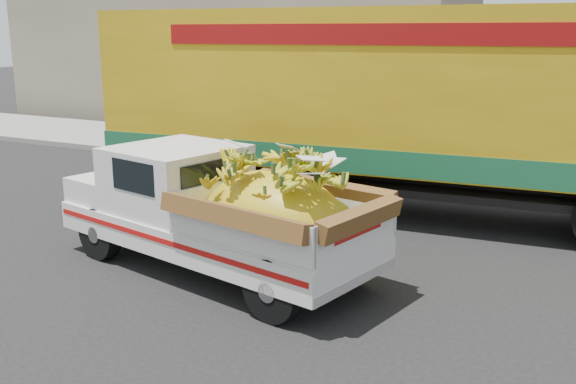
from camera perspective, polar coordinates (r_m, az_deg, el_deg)
The scene contains 6 objects.
ground at distance 9.99m, azimuth -11.05°, elevation -6.03°, with size 100.00×100.00×0.00m, color black.
curb at distance 15.54m, azimuth 4.37°, elevation 1.68°, with size 60.00×0.25×0.15m, color gray.
sidewalk at distance 17.45m, azimuth 7.09°, elevation 2.96°, with size 60.00×4.00×0.14m, color gray.
building_left at distance 26.04m, azimuth -4.99°, elevation 12.00°, with size 18.00×6.00×5.00m, color gray.
pickup_truck at distance 8.98m, azimuth -4.95°, elevation -1.83°, with size 5.24×2.80×1.74m.
semi_trailer at distance 12.12m, azimuth 10.57°, elevation 7.80°, with size 12.04×3.48×3.80m.
Camera 1 is at (5.95, -7.29, 3.38)m, focal length 40.00 mm.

